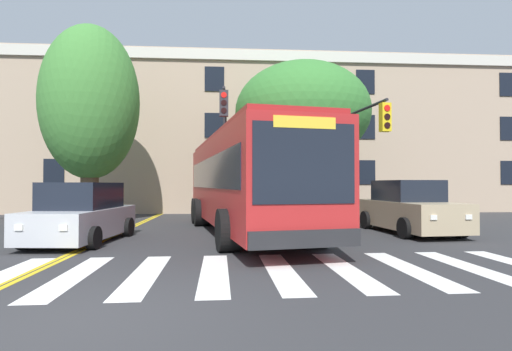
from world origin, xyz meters
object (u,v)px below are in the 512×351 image
(car_silver_near_lane, at_px, (82,215))
(car_teal_behind_bus, at_px, (257,194))
(street_tree_curbside_small, at_px, (90,103))
(traffic_light_overhead, at_px, (225,132))
(city_bus, at_px, (244,181))
(traffic_light_near_corner, at_px, (364,141))
(car_tan_far_lane, at_px, (409,209))
(street_tree_curbside_large, at_px, (302,113))

(car_silver_near_lane, distance_m, car_teal_behind_bus, 13.71)
(car_silver_near_lane, xyz_separation_m, street_tree_curbside_small, (-1.83, 6.09, 4.44))
(traffic_light_overhead, bearing_deg, city_bus, -78.78)
(street_tree_curbside_small, bearing_deg, car_silver_near_lane, -73.25)
(car_teal_behind_bus, xyz_separation_m, street_tree_curbside_small, (-7.83, -6.24, 4.16))
(car_teal_behind_bus, height_order, street_tree_curbside_small, street_tree_curbside_small)
(traffic_light_near_corner, distance_m, traffic_light_overhead, 5.80)
(city_bus, bearing_deg, street_tree_curbside_small, 147.23)
(car_teal_behind_bus, xyz_separation_m, traffic_light_near_corner, (3.50, -9.00, 2.29))
(car_teal_behind_bus, relative_size, street_tree_curbside_small, 0.58)
(car_tan_far_lane, distance_m, street_tree_curbside_small, 13.80)
(traffic_light_near_corner, bearing_deg, car_tan_far_lane, -64.05)
(city_bus, relative_size, car_silver_near_lane, 2.78)
(street_tree_curbside_large, height_order, street_tree_curbside_small, street_tree_curbside_small)
(car_teal_behind_bus, bearing_deg, street_tree_curbside_large, -70.30)
(city_bus, bearing_deg, car_teal_behind_bus, 83.17)
(car_silver_near_lane, height_order, traffic_light_overhead, traffic_light_overhead)
(traffic_light_overhead, bearing_deg, car_teal_behind_bus, 74.65)
(city_bus, relative_size, car_teal_behind_bus, 2.37)
(car_tan_far_lane, xyz_separation_m, traffic_light_overhead, (-6.34, 3.82, 3.07))
(car_tan_far_lane, bearing_deg, city_bus, 176.06)
(car_silver_near_lane, xyz_separation_m, traffic_light_near_corner, (9.50, 3.33, 2.57))
(traffic_light_near_corner, height_order, traffic_light_overhead, traffic_light_overhead)
(car_tan_far_lane, relative_size, car_teal_behind_bus, 0.93)
(street_tree_curbside_small, bearing_deg, traffic_light_near_corner, -13.68)
(car_silver_near_lane, xyz_separation_m, street_tree_curbside_large, (7.81, 7.27, 4.35))
(car_tan_far_lane, bearing_deg, street_tree_curbside_small, 159.31)
(city_bus, distance_m, car_silver_near_lane, 5.19)
(car_silver_near_lane, distance_m, street_tree_curbside_large, 11.52)
(car_teal_behind_bus, distance_m, traffic_light_near_corner, 9.92)
(car_silver_near_lane, relative_size, traffic_light_overhead, 0.74)
(traffic_light_near_corner, distance_m, street_tree_curbside_large, 4.64)
(street_tree_curbside_large, bearing_deg, car_tan_far_lane, -65.88)
(car_tan_far_lane, bearing_deg, street_tree_curbside_large, 114.12)
(car_tan_far_lane, xyz_separation_m, street_tree_curbside_small, (-12.24, 4.62, 4.41))
(car_tan_far_lane, distance_m, street_tree_curbside_large, 7.68)
(car_silver_near_lane, xyz_separation_m, traffic_light_overhead, (4.06, 5.29, 3.09))
(car_silver_near_lane, bearing_deg, car_teal_behind_bus, 64.08)
(car_silver_near_lane, bearing_deg, car_tan_far_lane, 8.04)
(car_tan_far_lane, relative_size, street_tree_curbside_small, 0.54)
(traffic_light_near_corner, relative_size, street_tree_curbside_large, 0.58)
(traffic_light_near_corner, distance_m, street_tree_curbside_small, 11.81)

